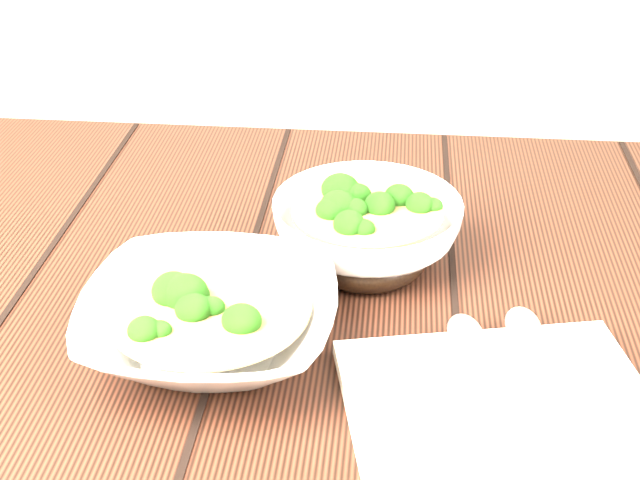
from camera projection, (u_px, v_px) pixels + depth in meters
The scene contains 7 objects.
table at pixel (260, 406), 0.87m from camera, with size 1.20×0.80×0.75m.
soup_bowl_front at pixel (210, 319), 0.74m from camera, with size 0.21×0.21×0.06m.
soup_bowl_back at pixel (367, 225), 0.87m from camera, with size 0.24×0.24×0.07m.
trivet at pixel (366, 254), 0.85m from camera, with size 0.12×0.12×0.03m, color black.
napkin at pixel (503, 412), 0.67m from camera, with size 0.23×0.19×0.01m, color beige.
spoon_left at pixel (473, 362), 0.71m from camera, with size 0.04×0.19×0.01m.
spoon_right at pixel (528, 353), 0.72m from camera, with size 0.03×0.19×0.01m.
Camera 1 is at (0.12, -0.66, 1.21)m, focal length 50.00 mm.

